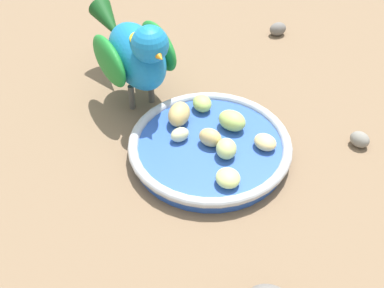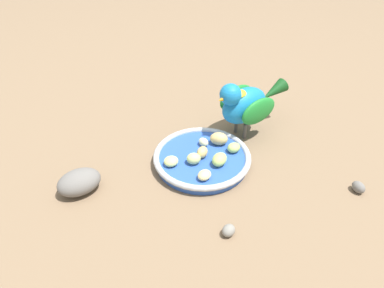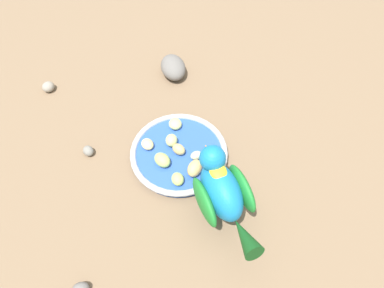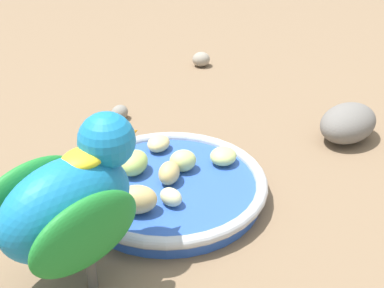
{
  "view_description": "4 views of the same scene",
  "coord_description": "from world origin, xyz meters",
  "px_view_note": "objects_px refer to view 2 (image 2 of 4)",
  "views": [
    {
      "loc": [
        0.48,
        0.03,
        0.49
      ],
      "look_at": [
        0.01,
        -0.01,
        0.04
      ],
      "focal_mm": 50.14,
      "sensor_mm": 36.0,
      "label": 1
    },
    {
      "loc": [
        0.02,
        0.63,
        0.52
      ],
      "look_at": [
        0.0,
        0.02,
        0.06
      ],
      "focal_mm": 34.93,
      "sensor_mm": 36.0,
      "label": 2
    },
    {
      "loc": [
        -0.41,
        -0.11,
        0.64
      ],
      "look_at": [
        -0.02,
        -0.02,
        0.06
      ],
      "focal_mm": 32.37,
      "sensor_mm": 36.0,
      "label": 3
    },
    {
      "loc": [
        -0.09,
        -0.45,
        0.33
      ],
      "look_at": [
        0.01,
        0.03,
        0.05
      ],
      "focal_mm": 48.96,
      "sensor_mm": 36.0,
      "label": 4
    }
  ],
  "objects_px": {
    "feeding_bowl": "(202,158)",
    "rock_large": "(79,182)",
    "apple_piece_2": "(204,142)",
    "apple_piece_4": "(234,148)",
    "apple_piece_7": "(171,161)",
    "pebble_0": "(358,187)",
    "apple_piece_1": "(202,152)",
    "apple_piece_5": "(219,139)",
    "parrot": "(246,103)",
    "pebble_1": "(229,230)",
    "apple_piece_3": "(219,159)",
    "apple_piece_0": "(195,159)",
    "apple_piece_6": "(204,175)"
  },
  "relations": [
    {
      "from": "feeding_bowl",
      "to": "rock_large",
      "type": "xyz_separation_m",
      "value": [
        0.24,
        0.08,
        0.01
      ]
    },
    {
      "from": "apple_piece_2",
      "to": "apple_piece_4",
      "type": "bearing_deg",
      "value": 160.09
    },
    {
      "from": "apple_piece_4",
      "to": "apple_piece_7",
      "type": "relative_size",
      "value": 0.95
    },
    {
      "from": "feeding_bowl",
      "to": "pebble_0",
      "type": "height_order",
      "value": "feeding_bowl"
    },
    {
      "from": "apple_piece_1",
      "to": "apple_piece_5",
      "type": "xyz_separation_m",
      "value": [
        -0.04,
        -0.04,
        0.0
      ]
    },
    {
      "from": "parrot",
      "to": "apple_piece_7",
      "type": "bearing_deg",
      "value": 3.54
    },
    {
      "from": "pebble_1",
      "to": "apple_piece_3",
      "type": "bearing_deg",
      "value": -88.9
    },
    {
      "from": "rock_large",
      "to": "pebble_1",
      "type": "bearing_deg",
      "value": 157.82
    },
    {
      "from": "apple_piece_1",
      "to": "parrot",
      "type": "bearing_deg",
      "value": -133.12
    },
    {
      "from": "pebble_0",
      "to": "apple_piece_5",
      "type": "bearing_deg",
      "value": -27.32
    },
    {
      "from": "pebble_0",
      "to": "pebble_1",
      "type": "relative_size",
      "value": 1.08
    },
    {
      "from": "apple_piece_7",
      "to": "parrot",
      "type": "height_order",
      "value": "parrot"
    },
    {
      "from": "apple_piece_0",
      "to": "apple_piece_6",
      "type": "bearing_deg",
      "value": 110.77
    },
    {
      "from": "apple_piece_3",
      "to": "apple_piece_0",
      "type": "bearing_deg",
      "value": -5.32
    },
    {
      "from": "apple_piece_0",
      "to": "apple_piece_1",
      "type": "height_order",
      "value": "same"
    },
    {
      "from": "feeding_bowl",
      "to": "apple_piece_2",
      "type": "bearing_deg",
      "value": -96.98
    },
    {
      "from": "apple_piece_0",
      "to": "pebble_1",
      "type": "xyz_separation_m",
      "value": [
        -0.05,
        0.17,
        -0.02
      ]
    },
    {
      "from": "feeding_bowl",
      "to": "apple_piece_4",
      "type": "distance_m",
      "value": 0.07
    },
    {
      "from": "parrot",
      "to": "rock_large",
      "type": "xyz_separation_m",
      "value": [
        0.35,
        0.19,
        -0.06
      ]
    },
    {
      "from": "apple_piece_0",
      "to": "apple_piece_1",
      "type": "xyz_separation_m",
      "value": [
        -0.02,
        -0.02,
        -0.0
      ]
    },
    {
      "from": "apple_piece_6",
      "to": "apple_piece_7",
      "type": "distance_m",
      "value": 0.08
    },
    {
      "from": "feeding_bowl",
      "to": "apple_piece_2",
      "type": "height_order",
      "value": "apple_piece_2"
    },
    {
      "from": "apple_piece_5",
      "to": "pebble_1",
      "type": "distance_m",
      "value": 0.24
    },
    {
      "from": "apple_piece_7",
      "to": "parrot",
      "type": "bearing_deg",
      "value": -141.24
    },
    {
      "from": "parrot",
      "to": "pebble_0",
      "type": "relative_size",
      "value": 6.53
    },
    {
      "from": "apple_piece_3",
      "to": "pebble_0",
      "type": "distance_m",
      "value": 0.28
    },
    {
      "from": "apple_piece_2",
      "to": "pebble_1",
      "type": "relative_size",
      "value": 0.95
    },
    {
      "from": "apple_piece_7",
      "to": "rock_large",
      "type": "bearing_deg",
      "value": 16.94
    },
    {
      "from": "apple_piece_1",
      "to": "pebble_1",
      "type": "distance_m",
      "value": 0.2
    },
    {
      "from": "apple_piece_4",
      "to": "pebble_0",
      "type": "relative_size",
      "value": 1.03
    },
    {
      "from": "apple_piece_6",
      "to": "apple_piece_4",
      "type": "bearing_deg",
      "value": -128.48
    },
    {
      "from": "apple_piece_2",
      "to": "pebble_0",
      "type": "height_order",
      "value": "apple_piece_2"
    },
    {
      "from": "apple_piece_4",
      "to": "pebble_0",
      "type": "xyz_separation_m",
      "value": [
        -0.24,
        0.11,
        -0.02
      ]
    },
    {
      "from": "apple_piece_0",
      "to": "parrot",
      "type": "distance_m",
      "value": 0.19
    },
    {
      "from": "pebble_1",
      "to": "parrot",
      "type": "bearing_deg",
      "value": -102.1
    },
    {
      "from": "apple_piece_2",
      "to": "rock_large",
      "type": "distance_m",
      "value": 0.28
    },
    {
      "from": "feeding_bowl",
      "to": "apple_piece_1",
      "type": "relative_size",
      "value": 6.94
    },
    {
      "from": "apple_piece_2",
      "to": "apple_piece_6",
      "type": "bearing_deg",
      "value": 88.16
    },
    {
      "from": "apple_piece_3",
      "to": "apple_piece_6",
      "type": "distance_m",
      "value": 0.05
    },
    {
      "from": "apple_piece_3",
      "to": "parrot",
      "type": "height_order",
      "value": "parrot"
    },
    {
      "from": "apple_piece_4",
      "to": "pebble_0",
      "type": "bearing_deg",
      "value": 155.11
    },
    {
      "from": "apple_piece_1",
      "to": "apple_piece_6",
      "type": "height_order",
      "value": "apple_piece_1"
    },
    {
      "from": "apple_piece_3",
      "to": "apple_piece_6",
      "type": "xyz_separation_m",
      "value": [
        0.03,
        0.04,
        -0.0
      ]
    },
    {
      "from": "pebble_0",
      "to": "apple_piece_3",
      "type": "bearing_deg",
      "value": -13.98
    },
    {
      "from": "pebble_0",
      "to": "pebble_1",
      "type": "bearing_deg",
      "value": 20.84
    },
    {
      "from": "apple_piece_1",
      "to": "apple_piece_7",
      "type": "xyz_separation_m",
      "value": [
        0.07,
        0.03,
        -0.0
      ]
    },
    {
      "from": "parrot",
      "to": "pebble_1",
      "type": "xyz_separation_m",
      "value": [
        0.07,
        0.3,
        -0.07
      ]
    },
    {
      "from": "apple_piece_5",
      "to": "apple_piece_7",
      "type": "bearing_deg",
      "value": 33.61
    },
    {
      "from": "apple_piece_1",
      "to": "apple_piece_2",
      "type": "distance_m",
      "value": 0.04
    },
    {
      "from": "rock_large",
      "to": "apple_piece_2",
      "type": "bearing_deg",
      "value": -154.41
    }
  ]
}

